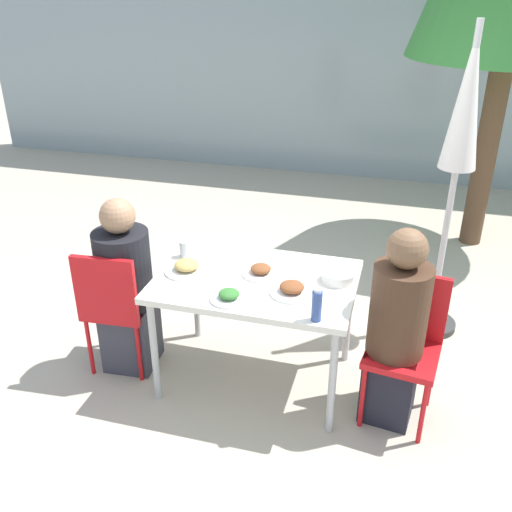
{
  "coord_description": "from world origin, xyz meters",
  "views": [
    {
      "loc": [
        0.8,
        -2.89,
        2.42
      ],
      "look_at": [
        0.0,
        0.0,
        0.9
      ],
      "focal_mm": 40.0,
      "sensor_mm": 36.0,
      "label": 1
    }
  ],
  "objects_px": {
    "person_right": "(396,333)",
    "drinking_cup": "(185,249)",
    "bottle": "(317,305)",
    "closed_umbrella": "(462,131)",
    "salad_bowl": "(338,277)",
    "chair_right": "(406,336)",
    "person_left": "(126,291)",
    "chair_left": "(115,302)"
  },
  "relations": [
    {
      "from": "person_right",
      "to": "drinking_cup",
      "type": "bearing_deg",
      "value": -3.55
    },
    {
      "from": "person_right",
      "to": "bottle",
      "type": "relative_size",
      "value": 6.36
    },
    {
      "from": "person_right",
      "to": "bottle",
      "type": "bearing_deg",
      "value": 37.38
    },
    {
      "from": "person_right",
      "to": "drinking_cup",
      "type": "distance_m",
      "value": 1.41
    },
    {
      "from": "closed_umbrella",
      "to": "salad_bowl",
      "type": "height_order",
      "value": "closed_umbrella"
    },
    {
      "from": "chair_right",
      "to": "person_left",
      "type": "bearing_deg",
      "value": 8.31
    },
    {
      "from": "closed_umbrella",
      "to": "bottle",
      "type": "relative_size",
      "value": 11.23
    },
    {
      "from": "chair_left",
      "to": "chair_right",
      "type": "distance_m",
      "value": 1.81
    },
    {
      "from": "person_left",
      "to": "drinking_cup",
      "type": "distance_m",
      "value": 0.46
    },
    {
      "from": "chair_right",
      "to": "salad_bowl",
      "type": "relative_size",
      "value": 4.61
    },
    {
      "from": "chair_left",
      "to": "person_right",
      "type": "bearing_deg",
      "value": -3.15
    },
    {
      "from": "closed_umbrella",
      "to": "salad_bowl",
      "type": "relative_size",
      "value": 11.22
    },
    {
      "from": "bottle",
      "to": "person_right",
      "type": "bearing_deg",
      "value": 29.75
    },
    {
      "from": "person_right",
      "to": "closed_umbrella",
      "type": "xyz_separation_m",
      "value": [
        0.26,
        1.04,
        0.91
      ]
    },
    {
      "from": "chair_left",
      "to": "chair_right",
      "type": "relative_size",
      "value": 1.0
    },
    {
      "from": "closed_umbrella",
      "to": "drinking_cup",
      "type": "height_order",
      "value": "closed_umbrella"
    },
    {
      "from": "person_left",
      "to": "bottle",
      "type": "distance_m",
      "value": 1.34
    },
    {
      "from": "chair_left",
      "to": "bottle",
      "type": "xyz_separation_m",
      "value": [
        1.32,
        -0.21,
        0.32
      ]
    },
    {
      "from": "drinking_cup",
      "to": "salad_bowl",
      "type": "xyz_separation_m",
      "value": [
        1.0,
        -0.06,
        -0.02
      ]
    },
    {
      "from": "chair_left",
      "to": "person_left",
      "type": "xyz_separation_m",
      "value": [
        0.04,
        0.08,
        0.04
      ]
    },
    {
      "from": "closed_umbrella",
      "to": "drinking_cup",
      "type": "xyz_separation_m",
      "value": [
        -1.63,
        -0.77,
        -0.69
      ]
    },
    {
      "from": "drinking_cup",
      "to": "person_right",
      "type": "bearing_deg",
      "value": -11.18
    },
    {
      "from": "salad_bowl",
      "to": "bottle",
      "type": "bearing_deg",
      "value": -96.46
    },
    {
      "from": "person_left",
      "to": "bottle",
      "type": "bearing_deg",
      "value": -17.07
    },
    {
      "from": "person_left",
      "to": "salad_bowl",
      "type": "relative_size",
      "value": 6.22
    },
    {
      "from": "person_left",
      "to": "drinking_cup",
      "type": "bearing_deg",
      "value": 29.31
    },
    {
      "from": "chair_right",
      "to": "drinking_cup",
      "type": "bearing_deg",
      "value": -0.26
    },
    {
      "from": "person_left",
      "to": "person_right",
      "type": "relative_size",
      "value": 0.98
    },
    {
      "from": "chair_right",
      "to": "closed_umbrella",
      "type": "distance_m",
      "value": 1.39
    },
    {
      "from": "chair_left",
      "to": "person_right",
      "type": "distance_m",
      "value": 1.75
    },
    {
      "from": "person_left",
      "to": "closed_umbrella",
      "type": "relative_size",
      "value": 0.55
    },
    {
      "from": "person_left",
      "to": "person_right",
      "type": "distance_m",
      "value": 1.7
    },
    {
      "from": "chair_left",
      "to": "bottle",
      "type": "relative_size",
      "value": 4.61
    },
    {
      "from": "person_right",
      "to": "bottle",
      "type": "height_order",
      "value": "person_right"
    },
    {
      "from": "person_left",
      "to": "person_right",
      "type": "xyz_separation_m",
      "value": [
        1.7,
        -0.05,
        0.02
      ]
    },
    {
      "from": "chair_left",
      "to": "person_right",
      "type": "height_order",
      "value": "person_right"
    },
    {
      "from": "bottle",
      "to": "drinking_cup",
      "type": "distance_m",
      "value": 1.08
    },
    {
      "from": "person_left",
      "to": "bottle",
      "type": "xyz_separation_m",
      "value": [
        1.28,
        -0.29,
        0.28
      ]
    },
    {
      "from": "chair_right",
      "to": "closed_umbrella",
      "type": "relative_size",
      "value": 0.41
    },
    {
      "from": "chair_right",
      "to": "salad_bowl",
      "type": "xyz_separation_m",
      "value": [
        -0.43,
        0.14,
        0.26
      ]
    },
    {
      "from": "drinking_cup",
      "to": "salad_bowl",
      "type": "relative_size",
      "value": 0.56
    },
    {
      "from": "salad_bowl",
      "to": "drinking_cup",
      "type": "bearing_deg",
      "value": 176.49
    }
  ]
}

